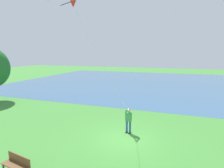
% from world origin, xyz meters
% --- Properties ---
extents(ground_plane, '(120.00, 120.00, 0.00)m').
position_xyz_m(ground_plane, '(0.00, 0.00, 0.00)').
color(ground_plane, '#3D7F33').
extents(lake_water, '(36.00, 44.00, 0.01)m').
position_xyz_m(lake_water, '(24.00, 4.00, 0.00)').
color(lake_water, '#385B7F').
rests_on(lake_water, ground).
extents(person_kite_flyer, '(0.62, 0.52, 1.83)m').
position_xyz_m(person_kite_flyer, '(0.88, -0.06, 1.05)').
color(person_kite_flyer, '#232328').
rests_on(person_kite_flyer, ground).
extents(park_bench_far_walkway, '(0.68, 1.55, 0.88)m').
position_xyz_m(park_bench_far_walkway, '(-4.81, 3.70, 0.51)').
color(park_bench_far_walkway, brown).
rests_on(park_bench_far_walkway, ground).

